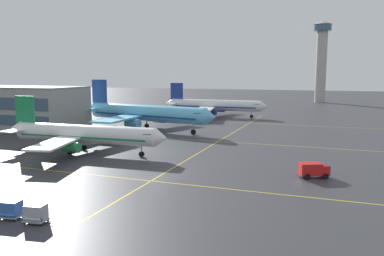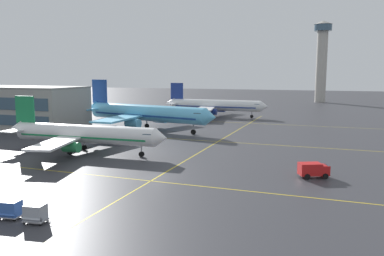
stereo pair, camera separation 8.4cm
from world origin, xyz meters
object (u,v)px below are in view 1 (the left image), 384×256
(airliner_second_row, at_px, (145,113))
(baggage_cart_row_middle, at_px, (36,213))
(control_tower, at_px, (322,56))
(baggage_cart_row_second, at_px, (11,209))
(airliner_third_row, at_px, (214,105))
(airliner_front_gate, at_px, (83,134))
(service_truck_red_van, at_px, (314,169))

(airliner_second_row, distance_m, baggage_cart_row_middle, 63.74)
(baggage_cart_row_middle, xyz_separation_m, control_tower, (20.52, 178.46, 22.29))
(airliner_second_row, height_order, baggage_cart_row_second, airliner_second_row)
(airliner_third_row, height_order, baggage_cart_row_middle, airliner_third_row)
(airliner_second_row, relative_size, control_tower, 1.02)
(baggage_cart_row_second, bearing_deg, control_tower, 82.43)
(baggage_cart_row_second, relative_size, baggage_cart_row_middle, 1.00)
(airliner_second_row, xyz_separation_m, baggage_cart_row_second, (15.62, -60.75, -3.40))
(baggage_cart_row_middle, bearing_deg, airliner_third_row, 96.42)
(airliner_front_gate, distance_m, baggage_cart_row_second, 33.14)
(service_truck_red_van, bearing_deg, airliner_second_row, 142.24)
(airliner_front_gate, xyz_separation_m, baggage_cart_row_second, (12.97, -30.39, -2.52))
(airliner_third_row, bearing_deg, control_tower, 68.82)
(airliner_second_row, bearing_deg, control_tower, 71.52)
(airliner_third_row, height_order, service_truck_red_van, airliner_third_row)
(service_truck_red_van, relative_size, baggage_cart_row_second, 1.58)
(airliner_second_row, xyz_separation_m, control_tower, (39.33, 117.65, 18.89))
(service_truck_red_van, bearing_deg, control_tower, 91.65)
(control_tower, bearing_deg, airliner_second_row, -108.48)
(airliner_front_gate, xyz_separation_m, airliner_second_row, (-2.65, 30.36, 0.88))
(airliner_third_row, bearing_deg, baggage_cart_row_middle, -83.58)
(airliner_front_gate, relative_size, service_truck_red_van, 7.37)
(airliner_second_row, bearing_deg, airliner_front_gate, -85.00)
(airliner_second_row, height_order, control_tower, control_tower)
(airliner_front_gate, height_order, baggage_cart_row_middle, airliner_front_gate)
(airliner_front_gate, bearing_deg, baggage_cart_row_middle, -62.05)
(airliner_third_row, height_order, baggage_cart_row_second, airliner_third_row)
(baggage_cart_row_middle, bearing_deg, service_truck_red_van, 47.30)
(airliner_front_gate, relative_size, airliner_second_row, 0.80)
(control_tower, bearing_deg, baggage_cart_row_second, -97.57)
(airliner_third_row, xyz_separation_m, service_truck_red_van, (35.82, -70.32, -2.67))
(airliner_front_gate, relative_size, baggage_cart_row_second, 11.67)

